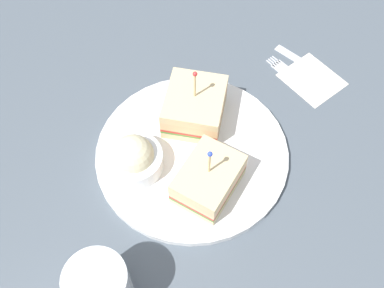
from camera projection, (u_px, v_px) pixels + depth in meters
The scene contains 8 objects.
ground_plane at pixel (192, 158), 70.06cm from camera, with size 109.42×109.42×2.00cm, color #4C5660.
plate at pixel (192, 153), 68.75cm from camera, with size 29.15×29.15×1.12cm, color white.
sandwich_half_front at pixel (195, 107), 69.43cm from camera, with size 11.94×12.52×10.55cm.
sandwich_half_back at pixel (208, 179), 63.03cm from camera, with size 7.85×10.25×9.51cm.
coleslaw_bowl at pixel (134, 158), 64.98cm from camera, with size 8.42×8.42×6.06cm.
napkin at pixel (312, 79), 77.19cm from camera, with size 9.24×8.32×0.15cm, color beige.
fork at pixel (288, 73), 77.86cm from camera, with size 11.57×4.04×0.35cm.
knife at pixel (303, 62), 79.15cm from camera, with size 12.91×2.66×0.35cm.
Camera 1 is at (-20.45, 29.20, 59.36)cm, focal length 42.31 mm.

